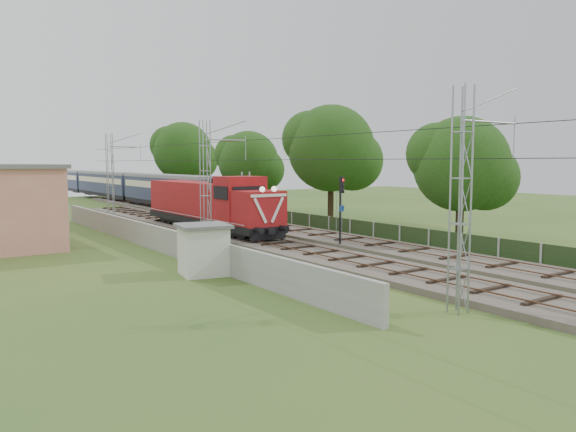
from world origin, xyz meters
TOP-DOWN VIEW (x-y plane):
  - ground at (0.00, 0.00)m, footprint 140.00×140.00m
  - track_main at (0.00, 7.00)m, footprint 4.20×70.00m
  - track_side at (5.00, 20.00)m, footprint 4.20×80.00m
  - catenary at (-2.95, 12.00)m, footprint 3.31×70.00m
  - boundary_wall at (-6.50, 12.00)m, footprint 0.25×40.00m
  - fence at (8.00, 3.00)m, footprint 0.12×32.00m
  - locomotive at (0.00, 17.42)m, footprint 2.96×16.89m
  - coach_rake at (5.00, 81.14)m, footprint 2.90×108.56m
  - signal_post at (3.13, 5.79)m, footprint 0.48×0.39m
  - relay_hut at (-7.40, 3.37)m, footprint 2.75×2.75m
  - tree_a at (10.48, 2.61)m, footprint 6.39×6.09m
  - tree_b at (12.25, 17.97)m, footprint 8.00×7.62m
  - tree_c at (11.04, 30.23)m, footprint 6.65×6.33m
  - tree_d at (12.28, 49.59)m, footprint 8.26×7.87m

SIDE VIEW (x-z plane):
  - ground at x=0.00m, z-range 0.00..0.00m
  - track_main at x=0.00m, z-range -0.04..0.41m
  - track_side at x=5.00m, z-range -0.04..0.41m
  - fence at x=8.00m, z-range 0.00..1.20m
  - boundary_wall at x=-6.50m, z-range 0.00..1.50m
  - relay_hut at x=-7.40m, z-range 0.01..2.44m
  - locomotive at x=0.00m, z-range 0.07..4.36m
  - coach_rake at x=5.00m, z-range 0.75..4.11m
  - signal_post at x=3.13m, z-range 0.84..5.34m
  - catenary at x=-2.95m, z-range 0.05..8.05m
  - tree_a at x=10.48m, z-range 1.03..9.31m
  - tree_c at x=11.04m, z-range 1.07..9.68m
  - tree_b at x=12.25m, z-range 1.29..11.66m
  - tree_d at x=12.28m, z-range 1.33..12.04m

